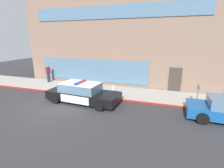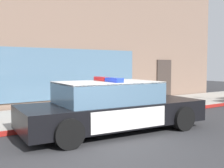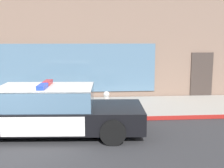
% 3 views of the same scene
% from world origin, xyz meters
% --- Properties ---
extents(ground, '(48.00, 48.00, 0.00)m').
position_xyz_m(ground, '(0.00, 0.00, 0.00)').
color(ground, '#303033').
extents(sidewalk, '(48.00, 3.24, 0.15)m').
position_xyz_m(sidewalk, '(0.00, 4.04, 0.07)').
color(sidewalk, '#A39E93').
rests_on(sidewalk, ground).
extents(curb_red_paint, '(28.80, 0.04, 0.14)m').
position_xyz_m(curb_red_paint, '(0.00, 2.40, 0.08)').
color(curb_red_paint, maroon).
rests_on(curb_red_paint, ground).
extents(storefront_building, '(18.03, 9.19, 9.07)m').
position_xyz_m(storefront_building, '(2.15, 10.26, 4.53)').
color(storefront_building, '#7A6051').
rests_on(storefront_building, ground).
extents(police_cruiser, '(5.23, 2.35, 1.49)m').
position_xyz_m(police_cruiser, '(1.38, 1.36, 0.68)').
color(police_cruiser, black).
rests_on(police_cruiser, ground).
extents(fire_hydrant, '(0.34, 0.39, 0.73)m').
position_xyz_m(fire_hydrant, '(3.09, 3.14, 0.50)').
color(fire_hydrant, silver).
rests_on(fire_hydrant, sidewalk).
extents(pedestrian_on_sidewalk, '(0.32, 0.44, 1.71)m').
position_xyz_m(pedestrian_on_sidewalk, '(-4.32, 4.88, 1.01)').
color(pedestrian_on_sidewalk, '#23232D').
rests_on(pedestrian_on_sidewalk, sidewalk).
extents(parking_meter, '(0.12, 0.18, 1.34)m').
position_xyz_m(parking_meter, '(8.88, 2.85, 1.08)').
color(parking_meter, slate).
rests_on(parking_meter, sidewalk).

